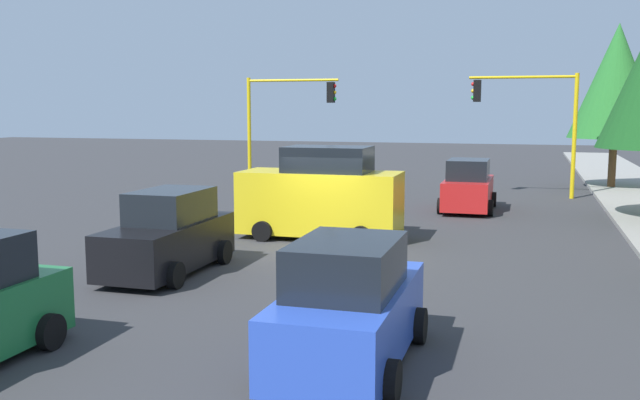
# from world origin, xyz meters

# --- Properties ---
(ground_plane) EXTENTS (120.00, 120.00, 0.00)m
(ground_plane) POSITION_xyz_m (0.00, 0.00, 0.00)
(ground_plane) COLOR #353538
(traffic_signal_far_left) EXTENTS (0.36, 4.59, 5.38)m
(traffic_signal_far_left) POSITION_xyz_m (-14.00, 5.65, 3.82)
(traffic_signal_far_left) COLOR yellow
(traffic_signal_far_left) RESTS_ON ground
(traffic_signal_far_right) EXTENTS (0.36, 4.59, 5.35)m
(traffic_signal_far_right) POSITION_xyz_m (-14.00, -5.65, 3.80)
(traffic_signal_far_right) COLOR yellow
(traffic_signal_far_right) RESTS_ON ground
(tree_roadside_far) EXTENTS (4.29, 4.29, 7.84)m
(tree_roadside_far) POSITION_xyz_m (-18.00, 9.50, 5.15)
(tree_roadside_far) COLOR brown
(tree_roadside_far) RESTS_ON ground
(delivery_van_yellow) EXTENTS (2.22, 4.80, 2.77)m
(delivery_van_yellow) POSITION_xyz_m (-2.00, -0.31, 1.28)
(delivery_van_yellow) COLOR yellow
(delivery_van_yellow) RESTS_ON ground
(car_black) EXTENTS (4.17, 1.95, 1.98)m
(car_black) POSITION_xyz_m (3.33, -2.55, 0.90)
(car_black) COLOR black
(car_black) RESTS_ON ground
(car_blue) EXTENTS (4.09, 1.98, 1.98)m
(car_blue) POSITION_xyz_m (8.03, 3.07, 0.90)
(car_blue) COLOR blue
(car_blue) RESTS_ON ground
(car_red) EXTENTS (4.00, 2.00, 1.98)m
(car_red) POSITION_xyz_m (-9.07, 3.47, 0.90)
(car_red) COLOR red
(car_red) RESTS_ON ground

